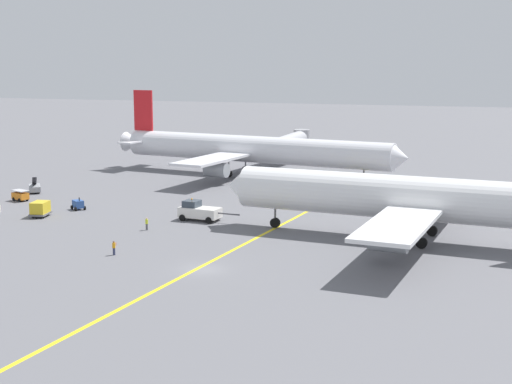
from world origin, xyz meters
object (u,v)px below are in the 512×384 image
at_px(airliner_at_gate_left, 252,150).
at_px(airliner_being_pushed, 407,199).
at_px(gse_baggage_cart_near_cluster, 20,195).
at_px(gse_container_dolly_flat, 40,208).
at_px(gse_belt_loader_portside, 35,188).
at_px(pushback_tug, 199,211).
at_px(ground_crew_wing_walker_right, 147,224).
at_px(ground_crew_ramp_agent_by_cones, 114,248).
at_px(gse_gpu_cart_small, 78,204).
at_px(jet_bridge, 293,140).

distance_m(airliner_at_gate_left, airliner_being_pushed, 54.89).
height_order(airliner_at_gate_left, airliner_being_pushed, airliner_being_pushed).
height_order(gse_baggage_cart_near_cluster, gse_container_dolly_flat, gse_container_dolly_flat).
xyz_separation_m(gse_baggage_cart_near_cluster, gse_belt_loader_portside, (-2.36, 7.14, -0.04)).
xyz_separation_m(airliner_at_gate_left, pushback_tug, (6.01, -40.21, -3.79)).
xyz_separation_m(ground_crew_wing_walker_right, ground_crew_ramp_agent_by_cones, (2.20, -12.52, -0.01)).
relative_size(airliner_being_pushed, gse_belt_loader_portside, 10.16).
distance_m(gse_gpu_cart_small, gse_container_dolly_flat, 6.52).
relative_size(airliner_at_gate_left, ground_crew_wing_walker_right, 36.23).
relative_size(gse_container_dolly_flat, gse_belt_loader_portside, 0.76).
relative_size(airliner_being_pushed, gse_container_dolly_flat, 13.37).
bearing_deg(airliner_being_pushed, pushback_tug, 175.12).
relative_size(airliner_being_pushed, gse_gpu_cart_small, 18.05).
distance_m(airliner_at_gate_left, ground_crew_ramp_agent_by_cones, 60.74).
height_order(gse_baggage_cart_near_cluster, gse_belt_loader_portside, gse_belt_loader_portside).
xyz_separation_m(airliner_being_pushed, gse_baggage_cart_near_cluster, (-60.78, 6.80, -4.31)).
bearing_deg(gse_container_dolly_flat, gse_belt_loader_portside, 127.09).
distance_m(airliner_at_gate_left, ground_crew_wing_walker_right, 48.16).
xyz_separation_m(gse_gpu_cart_small, ground_crew_wing_walker_right, (15.77, -8.91, 0.07)).
bearing_deg(ground_crew_wing_walker_right, gse_container_dolly_flat, 171.08).
bearing_deg(airliner_at_gate_left, gse_container_dolly_flat, -109.75).
bearing_deg(gse_gpu_cart_small, jet_bridge, 78.51).
bearing_deg(ground_crew_wing_walker_right, ground_crew_ramp_agent_by_cones, -80.02).
relative_size(gse_container_dolly_flat, ground_crew_wing_walker_right, 2.16).
xyz_separation_m(airliner_at_gate_left, gse_gpu_cart_small, (-13.84, -39.02, -4.28)).
height_order(pushback_tug, jet_bridge, jet_bridge).
height_order(gse_container_dolly_flat, ground_crew_wing_walker_right, gse_container_dolly_flat).
distance_m(airliner_being_pushed, ground_crew_wing_walker_right, 33.33).
distance_m(pushback_tug, ground_crew_ramp_agent_by_cones, 20.34).
bearing_deg(airliner_at_gate_left, ground_crew_wing_walker_right, -87.69).
relative_size(gse_gpu_cart_small, gse_belt_loader_portside, 0.56).
relative_size(airliner_being_pushed, jet_bridge, 2.22).
bearing_deg(gse_gpu_cart_small, gse_baggage_cart_near_cluster, 165.60).
height_order(gse_belt_loader_portside, ground_crew_wing_walker_right, gse_belt_loader_portside).
bearing_deg(airliner_being_pushed, jet_bridge, 115.89).
relative_size(airliner_at_gate_left, gse_baggage_cart_near_cluster, 19.39).
bearing_deg(gse_container_dolly_flat, airliner_being_pushed, 2.76).
relative_size(gse_gpu_cart_small, jet_bridge, 0.12).
xyz_separation_m(airliner_at_gate_left, ground_crew_wing_walker_right, (1.93, -47.94, -4.21)).
bearing_deg(gse_gpu_cart_small, airliner_at_gate_left, 70.47).
relative_size(pushback_tug, gse_baggage_cart_near_cluster, 2.90).
bearing_deg(gse_gpu_cart_small, gse_container_dolly_flat, -111.13).
bearing_deg(gse_container_dolly_flat, ground_crew_ramp_agent_by_cones, -37.08).
xyz_separation_m(gse_container_dolly_flat, jet_bridge, (16.11, 73.79, 2.78)).
height_order(gse_container_dolly_flat, ground_crew_ramp_agent_by_cones, gse_container_dolly_flat).
bearing_deg(gse_belt_loader_portside, gse_container_dolly_flat, -52.91).
distance_m(ground_crew_wing_walker_right, jet_bridge, 76.72).
bearing_deg(ground_crew_ramp_agent_by_cones, airliner_being_pushed, 30.35).
height_order(ground_crew_ramp_agent_by_cones, jet_bridge, jet_bridge).
xyz_separation_m(airliner_at_gate_left, gse_container_dolly_flat, (-16.19, -45.09, -3.90)).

